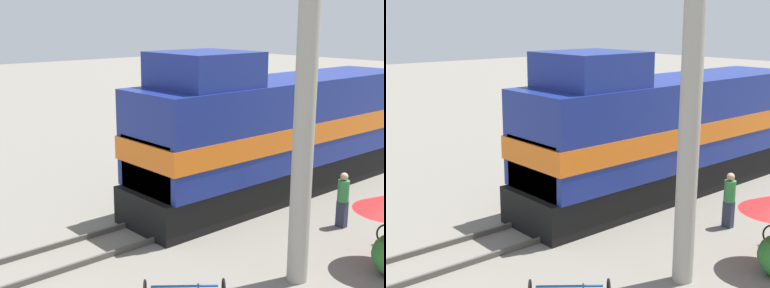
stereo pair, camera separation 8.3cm
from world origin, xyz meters
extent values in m
plane|color=slate|center=(0.00, 0.00, 0.00)|extent=(120.00, 120.00, 0.00)
cube|color=#4C4742|center=(-0.72, 0.00, 0.07)|extent=(0.08, 34.46, 0.15)
cube|color=#4C4742|center=(0.72, 0.00, 0.07)|extent=(0.08, 34.46, 0.15)
cube|color=black|center=(0.00, 2.19, 0.58)|extent=(2.58, 12.55, 1.15)
cube|color=navy|center=(0.00, 2.19, 2.62)|extent=(2.81, 12.04, 2.93)
cube|color=orange|center=(0.00, 2.19, 2.33)|extent=(2.85, 12.17, 0.70)
cube|color=orange|center=(0.00, -2.95, 1.96)|extent=(2.39, 1.76, 1.61)
cube|color=navy|center=(0.00, -1.57, 4.62)|extent=(2.64, 2.76, 1.06)
cylinder|color=#9E998E|center=(4.71, -2.79, 4.48)|extent=(0.49, 0.49, 8.95)
cube|color=#2D3347|center=(3.46, 0.90, 0.41)|extent=(0.30, 0.20, 0.81)
cylinder|color=#337F3F|center=(3.46, 0.90, 1.13)|extent=(0.34, 0.34, 0.64)
sphere|color=tan|center=(3.46, 0.90, 1.57)|extent=(0.24, 0.24, 0.24)
cube|color=#194C99|center=(3.94, -5.66, 0.52)|extent=(0.94, 1.15, 0.04)
camera|label=1|loc=(11.97, -12.34, 6.12)|focal=50.00mm
camera|label=2|loc=(12.03, -12.27, 6.12)|focal=50.00mm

